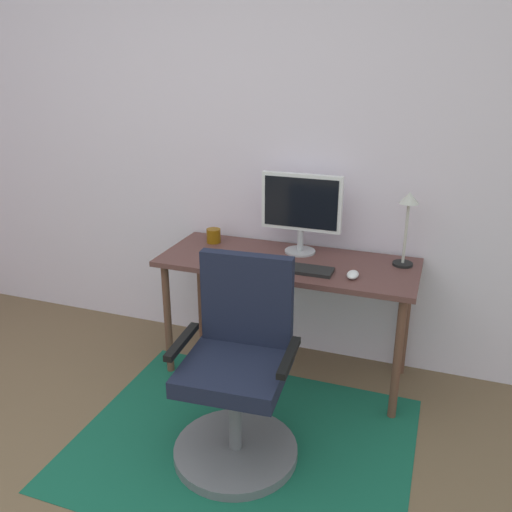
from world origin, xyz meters
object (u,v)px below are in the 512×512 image
object	(u,v)px
coffee_cup	(214,236)
cell_phone	(216,254)
monitor	(301,206)
desk_lamp	(408,214)
keyboard	(293,268)
office_chair	(238,384)
computer_mouse	(353,275)
desk	(287,273)

from	to	relation	value
coffee_cup	cell_phone	bearing A→B (deg)	-62.28
monitor	desk_lamp	xyz separation A→B (m)	(0.59, -0.01, 0.01)
keyboard	desk_lamp	distance (m)	0.67
coffee_cup	office_chair	bearing A→B (deg)	-60.17
computer_mouse	desk_lamp	world-z (taller)	desk_lamp
cell_phone	desk	bearing A→B (deg)	-11.23
desk	keyboard	distance (m)	0.17
keyboard	coffee_cup	world-z (taller)	coffee_cup
computer_mouse	keyboard	bearing A→B (deg)	179.43
desk	coffee_cup	bearing A→B (deg)	165.05
desk	desk_lamp	world-z (taller)	desk_lamp
monitor	desk_lamp	distance (m)	0.59
desk	cell_phone	xyz separation A→B (m)	(-0.41, -0.06, 0.08)
keyboard	computer_mouse	world-z (taller)	computer_mouse
computer_mouse	cell_phone	xyz separation A→B (m)	(-0.80, 0.07, -0.01)
monitor	office_chair	world-z (taller)	monitor
desk	cell_phone	bearing A→B (deg)	-171.57
keyboard	desk_lamp	world-z (taller)	desk_lamp
computer_mouse	office_chair	world-z (taller)	office_chair
computer_mouse	coffee_cup	xyz separation A→B (m)	(-0.91, 0.27, 0.03)
coffee_cup	office_chair	size ratio (longest dim) A/B	0.09
computer_mouse	cell_phone	bearing A→B (deg)	175.04
desk	computer_mouse	xyz separation A→B (m)	(0.39, -0.13, 0.10)
office_chair	monitor	bearing A→B (deg)	83.04
desk	computer_mouse	bearing A→B (deg)	-18.49
keyboard	computer_mouse	distance (m)	0.32
keyboard	monitor	bearing A→B (deg)	97.74
office_chair	coffee_cup	bearing A→B (deg)	115.83
desk	office_chair	world-z (taller)	office_chair
coffee_cup	cell_phone	size ratio (longest dim) A/B	0.62
monitor	coffee_cup	world-z (taller)	monitor
monitor	cell_phone	bearing A→B (deg)	-154.99
monitor	desk_lamp	size ratio (longest dim) A/B	1.13
desk	desk_lamp	xyz separation A→B (m)	(0.62, 0.14, 0.37)
office_chair	computer_mouse	bearing A→B (deg)	52.34
desk	keyboard	world-z (taller)	keyboard
keyboard	computer_mouse	bearing A→B (deg)	-0.57
desk	desk_lamp	bearing A→B (deg)	12.69
desk_lamp	office_chair	xyz separation A→B (m)	(-0.63, -0.88, -0.65)
keyboard	coffee_cup	bearing A→B (deg)	155.61
desk	office_chair	size ratio (longest dim) A/B	1.50
monitor	office_chair	bearing A→B (deg)	-92.95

